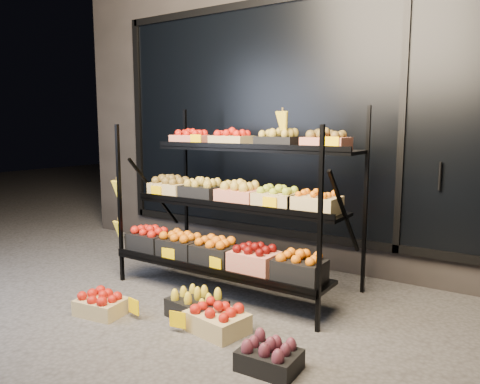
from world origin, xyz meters
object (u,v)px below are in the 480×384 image
Objects in this scene: floor_crate_midleft at (197,305)px; display_rack at (232,204)px; floor_crate_left at (101,304)px; floor_crate_midright at (217,319)px.

display_rack is at bearing 110.80° from floor_crate_midleft.
floor_crate_midright reaches higher than floor_crate_left.
floor_crate_midright is (0.43, -0.82, -0.69)m from display_rack.
floor_crate_left is 0.99m from floor_crate_midright.
floor_crate_midright is at bearing -62.32° from display_rack.
floor_crate_left is at bearing -115.70° from display_rack.
floor_crate_midright is (0.95, 0.26, 0.01)m from floor_crate_left.
floor_crate_midright is at bearing 7.02° from floor_crate_left.
display_rack is 1.39m from floor_crate_left.
display_rack is 5.44× the size of floor_crate_left.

